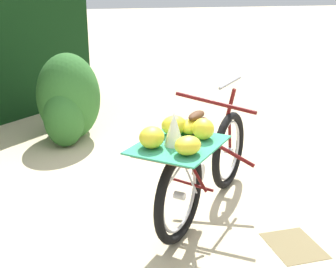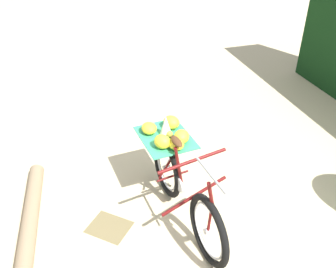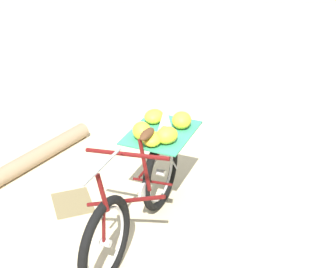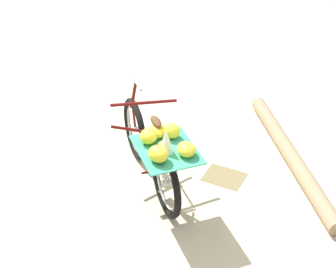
{
  "view_description": "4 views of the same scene",
  "coord_description": "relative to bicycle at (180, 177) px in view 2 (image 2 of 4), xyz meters",
  "views": [
    {
      "loc": [
        3.21,
        -0.98,
        1.87
      ],
      "look_at": [
        0.42,
        -0.22,
        0.87
      ],
      "focal_mm": 47.58,
      "sensor_mm": 36.0,
      "label": 1
    },
    {
      "loc": [
        -1.1,
        3.02,
        3.1
      ],
      "look_at": [
        0.39,
        -0.2,
        0.78
      ],
      "focal_mm": 40.14,
      "sensor_mm": 36.0,
      "label": 2
    },
    {
      "loc": [
        -3.18,
        1.11,
        2.78
      ],
      "look_at": [
        0.31,
        -0.16,
        0.8
      ],
      "focal_mm": 51.36,
      "sensor_mm": 36.0,
      "label": 3
    },
    {
      "loc": [
        2.21,
        -3.63,
        3.5
      ],
      "look_at": [
        0.42,
        -0.16,
        0.98
      ],
      "focal_mm": 54.65,
      "sensor_mm": 36.0,
      "label": 4
    }
  ],
  "objects": [
    {
      "name": "bicycle",
      "position": [
        0.0,
        0.0,
        0.0
      ],
      "size": [
        1.51,
        1.43,
        1.03
      ],
      "rotation": [
        0.0,
        0.0,
        2.4
      ],
      "color": "black",
      "rests_on": "ground_plane"
    },
    {
      "name": "fallen_log",
      "position": [
        1.17,
        1.17,
        -0.42
      ],
      "size": [
        1.61,
        2.1,
        0.17
      ],
      "primitive_type": "cylinder",
      "rotation": [
        0.0,
        1.57,
        -0.93
      ],
      "color": "#937A5B",
      "rests_on": "ground_plane"
    },
    {
      "name": "ground_plane",
      "position": [
        -0.09,
        -0.14,
        -0.51
      ],
      "size": [
        60.0,
        60.0,
        0.0
      ],
      "primitive_type": "plane",
      "color": "beige"
    },
    {
      "name": "leaf_litter_patch",
      "position": [
        0.6,
        0.54,
        -0.51
      ],
      "size": [
        0.44,
        0.36,
        0.01
      ],
      "primitive_type": "cube",
      "color": "olive",
      "rests_on": "ground_plane"
    }
  ]
}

